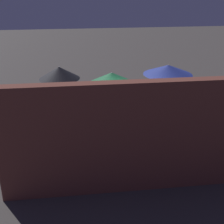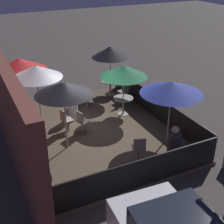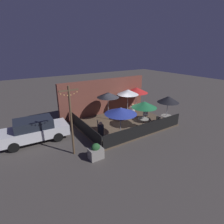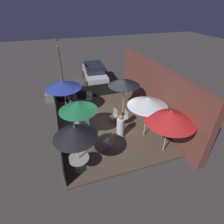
# 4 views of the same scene
# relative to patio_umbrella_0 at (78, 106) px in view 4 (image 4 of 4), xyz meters

# --- Properties ---
(ground_plane) EXTENTS (60.00, 60.00, 0.00)m
(ground_plane) POSITION_rel_patio_umbrella_0_xyz_m (-0.73, 1.66, -2.04)
(ground_plane) COLOR #423D3A
(patio_deck) EXTENTS (7.34, 5.58, 0.12)m
(patio_deck) POSITION_rel_patio_umbrella_0_xyz_m (-0.73, 1.66, -1.98)
(patio_deck) COLOR brown
(patio_deck) RESTS_ON ground_plane
(building_wall) EXTENTS (8.94, 0.36, 3.37)m
(building_wall) POSITION_rel_patio_umbrella_0_xyz_m (-0.73, 4.68, -0.36)
(building_wall) COLOR brown
(building_wall) RESTS_ON ground_plane
(fence_front) EXTENTS (7.14, 0.05, 0.95)m
(fence_front) POSITION_rel_patio_umbrella_0_xyz_m (-0.73, -1.09, -1.45)
(fence_front) COLOR black
(fence_front) RESTS_ON patio_deck
(fence_side_left) EXTENTS (0.05, 5.38, 0.95)m
(fence_side_left) POSITION_rel_patio_umbrella_0_xyz_m (-4.35, 1.66, -1.45)
(fence_side_left) COLOR black
(fence_side_left) RESTS_ON patio_deck
(patio_umbrella_0) EXTENTS (1.92, 1.92, 2.16)m
(patio_umbrella_0) POSITION_rel_patio_umbrella_0_xyz_m (0.00, 0.00, 0.00)
(patio_umbrella_0) COLOR #B2B2B7
(patio_umbrella_0) RESTS_ON patio_deck
(patio_umbrella_1) EXTENTS (1.71, 1.71, 2.36)m
(patio_umbrella_1) POSITION_rel_patio_umbrella_0_xyz_m (2.15, -0.43, 0.18)
(patio_umbrella_1) COLOR #B2B2B7
(patio_umbrella_1) RESTS_ON patio_deck
(patio_umbrella_2) EXTENTS (2.27, 2.27, 2.31)m
(patio_umbrella_2) POSITION_rel_patio_umbrella_0_xyz_m (2.31, 3.64, 0.12)
(patio_umbrella_2) COLOR #B2B2B7
(patio_umbrella_2) RESTS_ON patio_deck
(patio_umbrella_3) EXTENTS (2.16, 2.16, 2.27)m
(patio_umbrella_3) POSITION_rel_patio_umbrella_0_xyz_m (-2.54, -0.48, 0.13)
(patio_umbrella_3) COLOR #B2B2B7
(patio_umbrella_3) RESTS_ON patio_deck
(patio_umbrella_4) EXTENTS (2.00, 2.00, 2.34)m
(patio_umbrella_4) POSITION_rel_patio_umbrella_0_xyz_m (0.95, 3.27, 0.18)
(patio_umbrella_4) COLOR #B2B2B7
(patio_umbrella_4) RESTS_ON patio_deck
(patio_umbrella_5) EXTENTS (1.90, 1.90, 2.44)m
(patio_umbrella_5) POSITION_rel_patio_umbrella_0_xyz_m (-1.41, 2.96, 0.30)
(patio_umbrella_5) COLOR #B2B2B7
(patio_umbrella_5) RESTS_ON patio_deck
(dining_table_0) EXTENTS (0.83, 0.83, 0.76)m
(dining_table_0) POSITION_rel_patio_umbrella_0_xyz_m (0.00, 0.00, -1.32)
(dining_table_0) COLOR #9E998E
(dining_table_0) RESTS_ON patio_deck
(dining_table_1) EXTENTS (0.87, 0.87, 0.70)m
(dining_table_1) POSITION_rel_patio_umbrella_0_xyz_m (2.15, -0.43, -1.36)
(dining_table_1) COLOR #9E998E
(dining_table_1) RESTS_ON patio_deck
(patio_chair_0) EXTENTS (0.46, 0.46, 0.94)m
(patio_chair_0) POSITION_rel_patio_umbrella_0_xyz_m (1.11, -0.62, -1.40)
(patio_chair_0) COLOR gray
(patio_chair_0) RESTS_ON patio_deck
(patio_chair_1) EXTENTS (0.44, 0.44, 0.92)m
(patio_chair_1) POSITION_rel_patio_umbrella_0_xyz_m (-0.31, 2.63, -1.42)
(patio_chair_1) COLOR gray
(patio_chair_1) RESTS_ON patio_deck
(patio_chair_2) EXTENTS (0.51, 0.51, 0.96)m
(patio_chair_2) POSITION_rel_patio_umbrella_0_xyz_m (-3.28, 1.18, -1.39)
(patio_chair_2) COLOR gray
(patio_chair_2) RESTS_ON patio_deck
(patio_chair_3) EXTENTS (0.56, 0.56, 0.91)m
(patio_chair_3) POSITION_rel_patio_umbrella_0_xyz_m (1.34, 1.18, -1.43)
(patio_chair_3) COLOR gray
(patio_chair_3) RESTS_ON patio_deck
(patio_chair_4) EXTENTS (0.50, 0.50, 0.91)m
(patio_chair_4) POSITION_rel_patio_umbrella_0_xyz_m (-0.69, 2.11, -1.43)
(patio_chair_4) COLOR gray
(patio_chair_4) RESTS_ON patio_deck
(patron_0) EXTENTS (0.54, 0.54, 1.31)m
(patron_0) POSITION_rel_patio_umbrella_0_xyz_m (-3.74, 0.15, -1.34)
(patron_0) COLOR #333338
(patron_0) RESTS_ON patio_deck
(patron_1) EXTENTS (0.57, 0.57, 1.34)m
(patron_1) POSITION_rel_patio_umbrella_0_xyz_m (0.57, 2.04, -1.32)
(patron_1) COLOR silver
(patron_1) RESTS_ON patio_deck
(planter_box) EXTENTS (0.81, 0.57, 0.98)m
(planter_box) POSITION_rel_patio_umbrella_0_xyz_m (-4.99, -1.50, -1.61)
(planter_box) COLOR gray
(planter_box) RESTS_ON ground_plane
(light_post) EXTENTS (1.10, 0.12, 4.19)m
(light_post) POSITION_rel_patio_umbrella_0_xyz_m (-5.89, -0.33, 0.29)
(light_post) COLOR brown
(light_post) RESTS_ON ground_plane
(parked_car_0) EXTENTS (4.45, 2.00, 1.62)m
(parked_car_0) POSITION_rel_patio_umbrella_0_xyz_m (-7.53, 2.57, -1.19)
(parked_car_0) COLOR silver
(parked_car_0) RESTS_ON ground_plane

